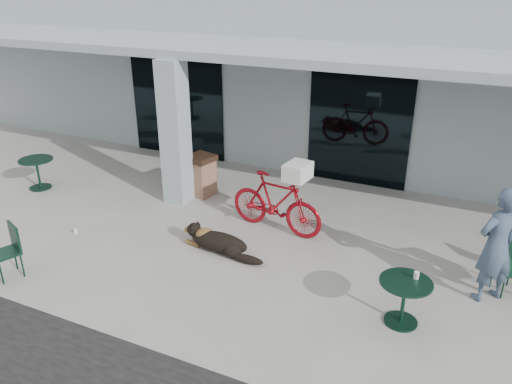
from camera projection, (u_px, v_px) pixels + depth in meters
The scene contains 17 objects.
ground at pixel (180, 265), 8.74m from camera, with size 80.00×80.00×0.00m, color #ABA9A1.
building at pixel (331, 62), 14.90m from camera, with size 22.00×7.00×4.50m, color #9FAFB4.
storefront_glass_left at pixel (177, 107), 13.56m from camera, with size 2.80×0.06×2.70m, color black.
storefront_glass_right at pixel (358, 129), 11.64m from camera, with size 2.40×0.06×2.70m, color black.
column at pixel (175, 134), 10.60m from camera, with size 0.50×0.50×3.12m, color #9FAFB4.
overhang at pixel (265, 50), 10.44m from camera, with size 22.00×2.80×0.18m, color #9FAFB4.
bicycle at pixel (276, 203), 9.69m from camera, with size 0.56×1.98×1.19m, color maroon.
laundry_basket at pixel (298, 171), 9.17m from camera, with size 0.53×0.40×0.32m, color white.
dog at pixel (219, 241), 9.08m from camera, with size 1.29×0.43×0.43m, color black, non-canonical shape.
cup_near_dog at pixel (76, 231), 9.78m from camera, with size 0.07×0.07×0.09m, color white.
cafe_table_near at pixel (38, 174), 11.73m from camera, with size 0.78×0.78×0.73m, color #113224, non-canonical shape.
cafe_chair_near at pixel (5, 252), 8.23m from camera, with size 0.42×0.46×0.92m, color #113224, non-canonical shape.
cafe_table_far at pixel (403, 302), 7.17m from camera, with size 0.75×0.75×0.71m, color #113224, non-canonical shape.
cafe_chair_far_a at pixel (509, 269), 7.84m from camera, with size 0.38×0.42×0.84m, color #113224, non-canonical shape.
person at pixel (496, 245), 7.48m from camera, with size 0.69×0.45×1.88m, color #3F526A.
cup_on_table at pixel (416, 275), 7.08m from camera, with size 0.08×0.08×0.11m, color white.
trash_receptacle at pixel (201, 175), 11.34m from camera, with size 0.56×0.56×0.95m, color #8F634A, non-canonical shape.
Camera 1 is at (4.34, -6.24, 4.69)m, focal length 35.00 mm.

